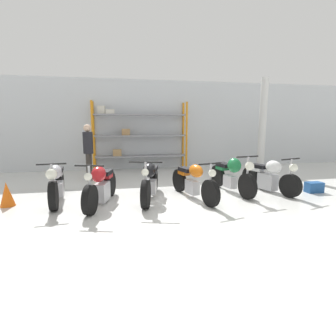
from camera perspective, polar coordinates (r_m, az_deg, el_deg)
The scene contains 13 objects.
ground_plane at distance 6.63m, azimuth 0.69°, elevation -6.54°, with size 30.00×30.00×0.00m, color silver.
back_wall at distance 11.01m, azimuth -4.47°, elevation 9.33°, with size 30.00×0.08×3.60m.
shelving_rack at distance 10.60m, azimuth -6.93°, elevation 7.29°, with size 3.74×0.63×2.71m.
support_pillar at distance 11.07m, azimuth 19.87°, elevation 8.80°, with size 0.28×0.28×3.60m.
motorcycle_silver at distance 6.80m, azimuth -23.10°, elevation -2.95°, with size 0.59×2.12×1.02m.
motorcycle_red at distance 6.23m, azimuth -14.39°, elevation -3.79°, with size 0.81×2.01×1.03m.
motorcycle_black at distance 6.48m, azimuth -3.88°, elevation -2.72°, with size 0.90×2.12×1.04m.
motorcycle_orange at distance 6.53m, azimuth 5.55°, elevation -2.77°, with size 0.76×2.09×0.99m.
motorcycle_green at distance 7.25m, azimuth 13.72°, elevation -1.32°, with size 0.64×2.04×1.07m.
motorcycle_white at distance 7.71m, azimuth 21.22°, elevation -1.73°, with size 0.82×1.92×0.99m.
person_browsing at distance 8.93m, azimuth -16.97°, elevation 4.32°, with size 0.39×0.39×1.83m.
toolbox at distance 8.17m, azimuth 29.19°, elevation -3.68°, with size 0.44×0.26×0.28m.
traffic_cone at distance 6.95m, azimuth -31.66°, elevation -4.89°, with size 0.32×0.32×0.55m.
Camera 1 is at (-1.33, -6.23, 1.84)m, focal length 28.00 mm.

